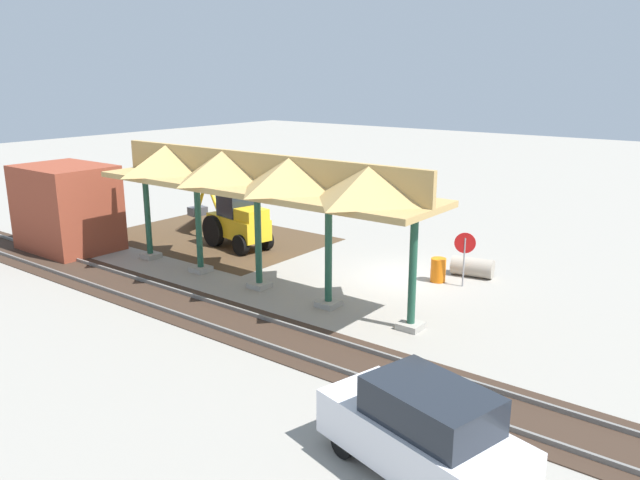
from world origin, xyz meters
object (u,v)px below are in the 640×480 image
at_px(distant_parked_car, 423,432).
at_px(concrete_pipe, 472,267).
at_px(brick_utility_building, 67,208).
at_px(stop_sign, 465,248).
at_px(traffic_barrel, 438,270).
at_px(backhoe, 236,219).

bearing_deg(distant_parked_car, concrete_pipe, -69.98).
xyz_separation_m(brick_utility_building, distant_parked_car, (-20.22, 4.99, -0.87)).
bearing_deg(brick_utility_building, concrete_pipe, -155.50).
distance_m(stop_sign, brick_utility_building, 17.06).
height_order(concrete_pipe, traffic_barrel, traffic_barrel).
bearing_deg(backhoe, concrete_pipe, -166.47).
distance_m(concrete_pipe, brick_utility_building, 17.40).
height_order(backhoe, traffic_barrel, backhoe).
distance_m(stop_sign, traffic_barrel, 1.39).
height_order(stop_sign, traffic_barrel, stop_sign).
relative_size(backhoe, traffic_barrel, 6.07).
bearing_deg(backhoe, stop_sign, -173.81).
xyz_separation_m(backhoe, brick_utility_building, (5.61, 4.74, 0.60)).
bearing_deg(distant_parked_car, backhoe, -33.67).
distance_m(backhoe, distant_parked_car, 17.56).
height_order(backhoe, concrete_pipe, backhoe).
bearing_deg(brick_utility_building, traffic_barrel, -158.83).
xyz_separation_m(stop_sign, traffic_barrel, (0.98, 0.05, -0.99)).
height_order(stop_sign, distant_parked_car, stop_sign).
height_order(backhoe, distant_parked_car, backhoe).
bearing_deg(concrete_pipe, distant_parked_car, 110.02).
distance_m(backhoe, concrete_pipe, 10.50).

